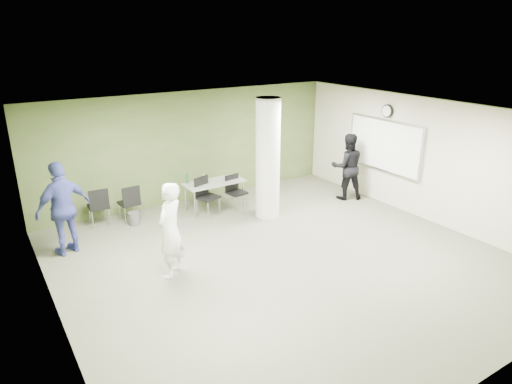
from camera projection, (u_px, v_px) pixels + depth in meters
floor at (282, 259)px, 8.83m from camera, size 8.00×8.00×0.00m
ceiling at (285, 115)px, 7.89m from camera, size 8.00×8.00×0.00m
wall_back at (191, 147)px, 11.54m from camera, size 8.00×2.80×0.02m
wall_left at (50, 243)px, 6.33m from camera, size 0.02×8.00×2.80m
wall_right_cream at (426, 160)px, 10.39m from camera, size 0.02×8.00×2.80m
column at (268, 159)px, 10.45m from camera, size 0.56×0.56×2.80m
whiteboard at (384, 145)px, 11.27m from camera, size 0.05×2.30×1.30m
wall_clock at (387, 111)px, 10.98m from camera, size 0.06×0.32×0.32m
folding_table at (213, 184)px, 11.12m from camera, size 1.49×0.67×0.95m
wastebasket at (134, 218)px, 10.37m from camera, size 0.26×0.26×0.30m
chair_back_left at (99, 204)px, 10.20m from camera, size 0.47×0.47×0.89m
chair_back_right at (130, 201)px, 10.44m from camera, size 0.46×0.46×0.87m
chair_table_left at (205, 193)px, 10.85m from camera, size 0.57×0.57×0.91m
chair_table_right at (235, 189)px, 11.26m from camera, size 0.47×0.47×0.84m
woman_white at (170, 231)px, 7.99m from camera, size 0.76×0.73×1.76m
man_black at (347, 167)px, 11.76m from camera, size 1.05×0.96×1.73m
man_blue at (63, 208)px, 8.81m from camera, size 1.19×0.78×1.88m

